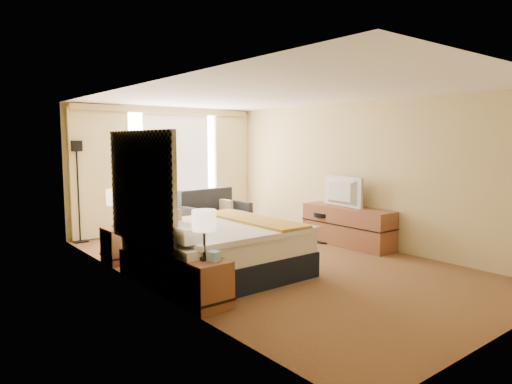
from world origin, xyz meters
TOP-DOWN VIEW (x-y plane):
  - floor at (0.00, 0.00)m, footprint 4.20×7.00m
  - ceiling at (0.00, 0.00)m, footprint 4.20×7.00m
  - wall_back at (0.00, 3.50)m, footprint 4.20×0.02m
  - wall_front at (0.00, -3.50)m, footprint 4.20×0.02m
  - wall_left at (-2.10, 0.00)m, footprint 0.02×7.00m
  - wall_right at (2.10, 0.00)m, footprint 0.02×7.00m
  - headboard at (-2.06, 0.20)m, footprint 0.06×1.85m
  - nightstand_left at (-1.87, -1.05)m, footprint 0.45×0.52m
  - nightstand_right at (-1.87, 1.45)m, footprint 0.45×0.52m
  - media_dresser at (1.83, 0.00)m, footprint 0.50×1.80m
  - window at (0.25, 3.47)m, footprint 2.30×0.02m
  - curtains at (-0.00, 3.39)m, footprint 4.12×0.19m
  - bed at (-1.06, -0.08)m, footprint 2.12×1.94m
  - loveseat at (0.57, 2.49)m, footprint 1.48×0.88m
  - floor_lamp at (-1.90, 3.30)m, footprint 0.24×0.24m
  - desk_chair at (1.81, 0.45)m, footprint 0.53×0.53m
  - lamp_left at (-1.87, -1.04)m, footprint 0.27×0.27m
  - lamp_right at (-1.90, 1.48)m, footprint 0.28×0.28m
  - tissue_box at (-1.81, -1.13)m, footprint 0.16×0.16m
  - telephone at (-1.79, 1.40)m, footprint 0.20×0.17m
  - television at (1.78, 0.18)m, footprint 0.22×0.96m

SIDE VIEW (x-z plane):
  - floor at x=0.00m, z-range -0.01..0.01m
  - nightstand_left at x=-1.87m, z-range 0.00..0.55m
  - nightstand_right at x=-1.87m, z-range 0.00..0.55m
  - loveseat at x=0.57m, z-range -0.15..0.74m
  - media_dresser at x=1.83m, z-range 0.00..0.70m
  - bed at x=-1.06m, z-range -0.14..0.89m
  - desk_chair at x=1.81m, z-range -0.06..1.03m
  - telephone at x=-1.79m, z-range 0.55..0.62m
  - tissue_box at x=-1.81m, z-range 0.55..0.66m
  - television at x=1.78m, z-range 0.70..1.25m
  - lamp_left at x=-1.87m, z-range 0.71..1.28m
  - lamp_right at x=-1.90m, z-range 0.71..1.31m
  - headboard at x=-2.06m, z-range 0.53..2.03m
  - wall_back at x=0.00m, z-range 0.00..2.60m
  - wall_front at x=0.00m, z-range 0.00..2.60m
  - wall_left at x=-2.10m, z-range 0.00..2.60m
  - wall_right at x=2.10m, z-range 0.00..2.60m
  - window at x=0.25m, z-range 0.17..2.47m
  - floor_lamp at x=-1.90m, z-range 0.39..2.29m
  - curtains at x=0.00m, z-range 0.13..2.69m
  - ceiling at x=0.00m, z-range 2.59..2.61m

